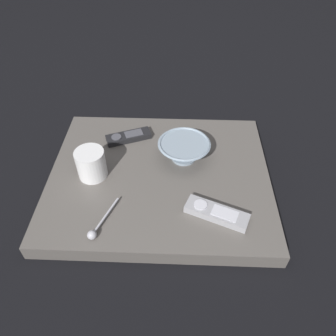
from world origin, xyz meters
name	(u,v)px	position (x,y,z in m)	size (l,w,h in m)	color
ground_plane	(160,183)	(0.00, 0.00, 0.00)	(6.00, 6.00, 0.00)	black
table	(160,178)	(0.00, 0.00, 0.02)	(0.68, 0.56, 0.05)	#5B5651
cereal_bowl	(184,149)	(0.07, 0.07, 0.09)	(0.17, 0.17, 0.06)	#8C9EAD
coffee_mug	(91,164)	(-0.20, -0.02, 0.09)	(0.09, 0.09, 0.09)	white
teaspoon	(95,230)	(-0.15, -0.23, 0.06)	(0.06, 0.14, 0.02)	silver
tv_remote_near	(128,137)	(-0.12, 0.16, 0.06)	(0.16, 0.10, 0.02)	black
tv_remote_far	(217,213)	(0.16, -0.16, 0.06)	(0.18, 0.11, 0.03)	#9E9EA3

